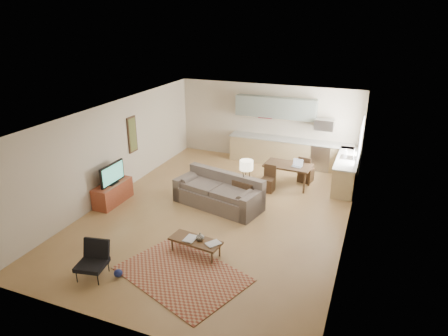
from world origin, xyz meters
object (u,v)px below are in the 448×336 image
at_px(coffee_table, 196,247).
at_px(armchair, 91,262).
at_px(dining_table, 287,175).
at_px(sofa, 218,191).
at_px(console_table, 246,193).
at_px(tv_credenza, 113,193).

distance_m(coffee_table, armchair, 2.19).
height_order(armchair, dining_table, armchair).
bearing_deg(sofa, console_table, 36.14).
distance_m(tv_credenza, dining_table, 5.17).
xyz_separation_m(sofa, coffee_table, (0.43, -2.35, -0.26)).
distance_m(tv_credenza, console_table, 3.71).
xyz_separation_m(armchair, tv_credenza, (-1.67, 2.97, -0.07)).
xyz_separation_m(armchair, console_table, (1.84, 4.16, 0.01)).
bearing_deg(coffee_table, tv_credenza, 162.94).
bearing_deg(armchair, dining_table, 55.65).
bearing_deg(armchair, sofa, 62.98).
xyz_separation_m(armchair, dining_table, (2.59, 5.89, -0.01)).
height_order(armchair, tv_credenza, armchair).
relative_size(armchair, dining_table, 0.52).
bearing_deg(dining_table, tv_credenza, -141.57).
relative_size(sofa, console_table, 3.38).
height_order(armchair, console_table, console_table).
relative_size(sofa, armchair, 3.49).
bearing_deg(console_table, tv_credenza, -144.09).
bearing_deg(tv_credenza, console_table, 18.71).
height_order(sofa, tv_credenza, sofa).
relative_size(sofa, dining_table, 1.83).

